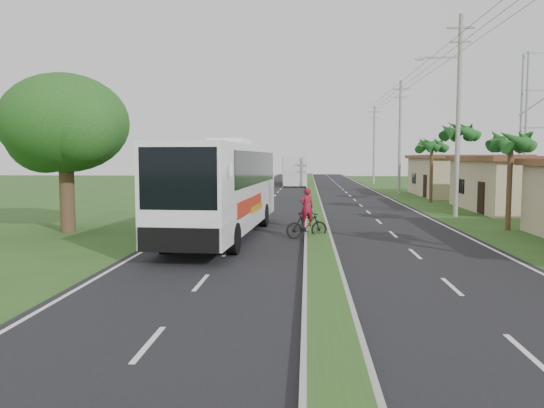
{
  "coord_description": "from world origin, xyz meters",
  "views": [
    {
      "loc": [
        -0.5,
        -14.65,
        3.56
      ],
      "look_at": [
        -1.84,
        5.46,
        1.8
      ],
      "focal_mm": 35.0,
      "sensor_mm": 36.0,
      "label": 1
    }
  ],
  "objects": [
    {
      "name": "lane_edge_right",
      "position": [
        6.7,
        20.0,
        0.0
      ],
      "size": [
        0.12,
        160.0,
        0.01
      ],
      "primitive_type": "cube",
      "color": "silver",
      "rests_on": "ground"
    },
    {
      "name": "shade_tree",
      "position": [
        -12.11,
        10.02,
        5.03
      ],
      "size": [
        6.3,
        6.0,
        7.54
      ],
      "color": "#473321",
      "rests_on": "ground"
    },
    {
      "name": "utility_pole_b",
      "position": [
        8.47,
        18.0,
        6.26
      ],
      "size": [
        3.2,
        0.28,
        12.0
      ],
      "color": "gray",
      "rests_on": "ground"
    },
    {
      "name": "shop_far",
      "position": [
        14.0,
        36.0,
        1.93
      ],
      "size": [
        8.6,
        11.6,
        3.82
      ],
      "color": "tan",
      "rests_on": "ground"
    },
    {
      "name": "palm_verge_c",
      "position": [
        8.8,
        19.0,
        5.12
      ],
      "size": [
        2.4,
        2.4,
        5.85
      ],
      "color": "#473321",
      "rests_on": "ground"
    },
    {
      "name": "median_strip",
      "position": [
        0.0,
        20.0,
        0.1
      ],
      "size": [
        1.2,
        160.0,
        0.18
      ],
      "color": "gray",
      "rests_on": "ground"
    },
    {
      "name": "utility_pole_d",
      "position": [
        8.5,
        58.0,
        5.42
      ],
      "size": [
        1.6,
        0.28,
        10.5
      ],
      "color": "gray",
      "rests_on": "ground"
    },
    {
      "name": "palm_verge_b",
      "position": [
        9.4,
        12.0,
        4.36
      ],
      "size": [
        2.4,
        2.4,
        5.05
      ],
      "color": "#473321",
      "rests_on": "ground"
    },
    {
      "name": "coach_bus_main",
      "position": [
        -4.22,
        8.95,
        2.44
      ],
      "size": [
        3.65,
        13.89,
        4.44
      ],
      "rotation": [
        0.0,
        0.0,
        -0.06
      ],
      "color": "white",
      "rests_on": "ground"
    },
    {
      "name": "palm_verge_d",
      "position": [
        9.3,
        28.0,
        4.55
      ],
      "size": [
        2.4,
        2.4,
        5.25
      ],
      "color": "#473321",
      "rests_on": "ground"
    },
    {
      "name": "coach_bus_far",
      "position": [
        -2.32,
        55.01,
        2.14
      ],
      "size": [
        3.51,
        13.08,
        3.77
      ],
      "rotation": [
        0.0,
        0.0,
        0.05
      ],
      "color": "silver",
      "rests_on": "ground"
    },
    {
      "name": "ground",
      "position": [
        0.0,
        0.0,
        0.0
      ],
      "size": [
        180.0,
        180.0,
        0.0
      ],
      "primitive_type": "plane",
      "color": "#294C1C",
      "rests_on": "ground"
    },
    {
      "name": "motorcyclist",
      "position": [
        -0.51,
        8.57,
        0.79
      ],
      "size": [
        1.97,
        1.18,
        2.25
      ],
      "rotation": [
        0.0,
        0.0,
        0.36
      ],
      "color": "black",
      "rests_on": "ground"
    },
    {
      "name": "shop_mid",
      "position": [
        14.0,
        22.0,
        1.86
      ],
      "size": [
        7.6,
        10.6,
        3.67
      ],
      "color": "tan",
      "rests_on": "ground"
    },
    {
      "name": "lane_edge_left",
      "position": [
        -6.7,
        20.0,
        0.0
      ],
      "size": [
        0.12,
        160.0,
        0.01
      ],
      "primitive_type": "cube",
      "color": "silver",
      "rests_on": "ground"
    },
    {
      "name": "road_asphalt",
      "position": [
        0.0,
        20.0,
        0.01
      ],
      "size": [
        14.0,
        160.0,
        0.02
      ],
      "primitive_type": "cube",
      "color": "black",
      "rests_on": "ground"
    },
    {
      "name": "utility_pole_c",
      "position": [
        8.5,
        38.0,
        5.67
      ],
      "size": [
        1.6,
        0.28,
        11.0
      ],
      "color": "gray",
      "rests_on": "ground"
    }
  ]
}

